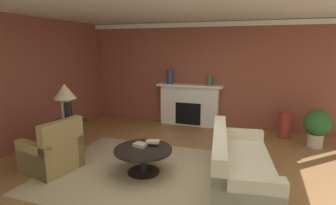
{
  "coord_description": "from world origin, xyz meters",
  "views": [
    {
      "loc": [
        1.22,
        -4.17,
        2.17
      ],
      "look_at": [
        -0.59,
        1.04,
        1.0
      ],
      "focal_mm": 28.51,
      "sensor_mm": 36.0,
      "label": 1
    }
  ],
  "objects_px": {
    "vase_tall_corner": "(284,125)",
    "coffee_table": "(143,155)",
    "vase_mantel_right": "(209,81)",
    "armchair_near_window": "(53,154)",
    "sofa": "(238,167)",
    "table_lamp": "(65,95)",
    "fireplace": "(189,106)",
    "vase_mantel_left": "(170,76)",
    "side_table": "(68,135)",
    "vase_on_side_table": "(68,113)",
    "potted_plant": "(317,125)"
  },
  "relations": [
    {
      "from": "vase_tall_corner",
      "to": "table_lamp",
      "type": "bearing_deg",
      "value": -149.74
    },
    {
      "from": "fireplace",
      "to": "armchair_near_window",
      "type": "distance_m",
      "value": 3.83
    },
    {
      "from": "vase_mantel_right",
      "to": "vase_on_side_table",
      "type": "height_order",
      "value": "vase_mantel_right"
    },
    {
      "from": "armchair_near_window",
      "to": "vase_on_side_table",
      "type": "bearing_deg",
      "value": 98.94
    },
    {
      "from": "side_table",
      "to": "potted_plant",
      "type": "distance_m",
      "value": 5.26
    },
    {
      "from": "table_lamp",
      "to": "vase_mantel_right",
      "type": "relative_size",
      "value": 2.85
    },
    {
      "from": "armchair_near_window",
      "to": "vase_mantel_left",
      "type": "height_order",
      "value": "vase_mantel_left"
    },
    {
      "from": "coffee_table",
      "to": "side_table",
      "type": "relative_size",
      "value": 1.43
    },
    {
      "from": "coffee_table",
      "to": "vase_tall_corner",
      "type": "distance_m",
      "value": 3.7
    },
    {
      "from": "armchair_near_window",
      "to": "table_lamp",
      "type": "bearing_deg",
      "value": 108.88
    },
    {
      "from": "armchair_near_window",
      "to": "potted_plant",
      "type": "xyz_separation_m",
      "value": [
        4.6,
        2.76,
        0.19
      ]
    },
    {
      "from": "sofa",
      "to": "potted_plant",
      "type": "distance_m",
      "value": 2.67
    },
    {
      "from": "sofa",
      "to": "vase_tall_corner",
      "type": "relative_size",
      "value": 3.44
    },
    {
      "from": "sofa",
      "to": "vase_on_side_table",
      "type": "bearing_deg",
      "value": 179.1
    },
    {
      "from": "armchair_near_window",
      "to": "vase_mantel_left",
      "type": "bearing_deg",
      "value": 73.42
    },
    {
      "from": "vase_tall_corner",
      "to": "armchair_near_window",
      "type": "bearing_deg",
      "value": -141.48
    },
    {
      "from": "vase_mantel_left",
      "to": "side_table",
      "type": "bearing_deg",
      "value": -114.9
    },
    {
      "from": "vase_tall_corner",
      "to": "vase_on_side_table",
      "type": "height_order",
      "value": "vase_on_side_table"
    },
    {
      "from": "vase_tall_corner",
      "to": "vase_on_side_table",
      "type": "distance_m",
      "value": 4.89
    },
    {
      "from": "coffee_table",
      "to": "vase_mantel_right",
      "type": "relative_size",
      "value": 3.8
    },
    {
      "from": "vase_tall_corner",
      "to": "coffee_table",
      "type": "bearing_deg",
      "value": -131.35
    },
    {
      "from": "side_table",
      "to": "vase_mantel_left",
      "type": "bearing_deg",
      "value": 65.1
    },
    {
      "from": "vase_tall_corner",
      "to": "vase_mantel_right",
      "type": "distance_m",
      "value": 2.13
    },
    {
      "from": "armchair_near_window",
      "to": "sofa",
      "type": "bearing_deg",
      "value": 9.74
    },
    {
      "from": "fireplace",
      "to": "vase_on_side_table",
      "type": "xyz_separation_m",
      "value": [
        -1.67,
        -2.9,
        0.36
      ]
    },
    {
      "from": "side_table",
      "to": "vase_on_side_table",
      "type": "height_order",
      "value": "vase_on_side_table"
    },
    {
      "from": "coffee_table",
      "to": "vase_tall_corner",
      "type": "xyz_separation_m",
      "value": [
        2.44,
        2.77,
        -0.02
      ]
    },
    {
      "from": "vase_on_side_table",
      "to": "vase_mantel_left",
      "type": "bearing_deg",
      "value": 68.6
    },
    {
      "from": "vase_mantel_right",
      "to": "table_lamp",
      "type": "bearing_deg",
      "value": -130.94
    },
    {
      "from": "fireplace",
      "to": "vase_tall_corner",
      "type": "height_order",
      "value": "fireplace"
    },
    {
      "from": "coffee_table",
      "to": "vase_mantel_right",
      "type": "distance_m",
      "value": 3.22
    },
    {
      "from": "fireplace",
      "to": "sofa",
      "type": "relative_size",
      "value": 0.82
    },
    {
      "from": "sofa",
      "to": "potted_plant",
      "type": "relative_size",
      "value": 2.65
    },
    {
      "from": "sofa",
      "to": "vase_mantel_left",
      "type": "xyz_separation_m",
      "value": [
        -2.12,
        2.9,
        1.05
      ]
    },
    {
      "from": "side_table",
      "to": "table_lamp",
      "type": "distance_m",
      "value": 0.82
    },
    {
      "from": "table_lamp",
      "to": "vase_on_side_table",
      "type": "height_order",
      "value": "table_lamp"
    },
    {
      "from": "table_lamp",
      "to": "vase_mantel_left",
      "type": "bearing_deg",
      "value": 65.1
    },
    {
      "from": "vase_on_side_table",
      "to": "vase_mantel_right",
      "type": "bearing_deg",
      "value": 52.11
    },
    {
      "from": "armchair_near_window",
      "to": "vase_tall_corner",
      "type": "bearing_deg",
      "value": 38.52
    },
    {
      "from": "sofa",
      "to": "side_table",
      "type": "relative_size",
      "value": 3.15
    },
    {
      "from": "vase_tall_corner",
      "to": "vase_mantel_left",
      "type": "xyz_separation_m",
      "value": [
        -2.98,
        0.25,
        1.03
      ]
    },
    {
      "from": "fireplace",
      "to": "table_lamp",
      "type": "relative_size",
      "value": 2.4
    },
    {
      "from": "vase_tall_corner",
      "to": "vase_on_side_table",
      "type": "relative_size",
      "value": 1.6
    },
    {
      "from": "table_lamp",
      "to": "vase_mantel_right",
      "type": "bearing_deg",
      "value": 49.06
    },
    {
      "from": "fireplace",
      "to": "vase_mantel_left",
      "type": "distance_m",
      "value": 0.97
    },
    {
      "from": "sofa",
      "to": "vase_mantel_left",
      "type": "distance_m",
      "value": 3.74
    },
    {
      "from": "armchair_near_window",
      "to": "vase_mantel_right",
      "type": "distance_m",
      "value": 4.16
    },
    {
      "from": "armchair_near_window",
      "to": "vase_mantel_right",
      "type": "relative_size",
      "value": 3.61
    },
    {
      "from": "sofa",
      "to": "vase_on_side_table",
      "type": "xyz_separation_m",
      "value": [
        -3.24,
        0.05,
        0.6
      ]
    },
    {
      "from": "fireplace",
      "to": "sofa",
      "type": "xyz_separation_m",
      "value": [
        1.57,
        -2.95,
        -0.25
      ]
    }
  ]
}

